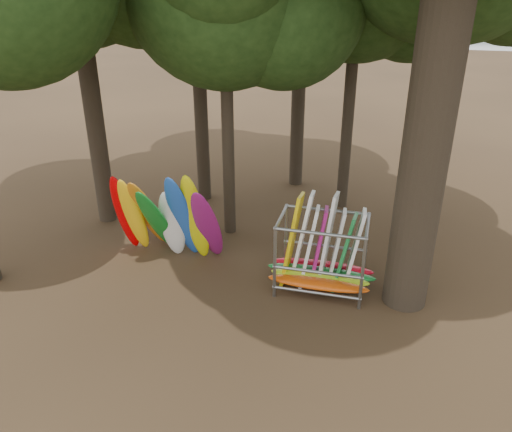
# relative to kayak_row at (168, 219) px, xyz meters

# --- Properties ---
(ground) EXTENTS (120.00, 120.00, 0.00)m
(ground) POSITION_rel_kayak_row_xyz_m (2.32, -0.64, -1.40)
(ground) COLOR #47331E
(ground) RESTS_ON ground
(lake) EXTENTS (160.00, 160.00, 0.00)m
(lake) POSITION_rel_kayak_row_xyz_m (2.32, 59.36, -1.40)
(lake) COLOR gray
(lake) RESTS_ON ground
(far_shore) EXTENTS (160.00, 4.00, 4.00)m
(far_shore) POSITION_rel_kayak_row_xyz_m (2.32, 109.36, 0.60)
(far_shore) COLOR black
(far_shore) RESTS_ON ground
(kayak_row) EXTENTS (3.56, 2.29, 3.19)m
(kayak_row) POSITION_rel_kayak_row_xyz_m (0.00, 0.00, 0.00)
(kayak_row) COLOR #DD0003
(kayak_row) RESTS_ON ground
(storage_rack) EXTENTS (3.09, 1.50, 2.83)m
(storage_rack) POSITION_rel_kayak_row_xyz_m (4.73, -0.41, -0.40)
(storage_rack) COLOR gray
(storage_rack) RESTS_ON ground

